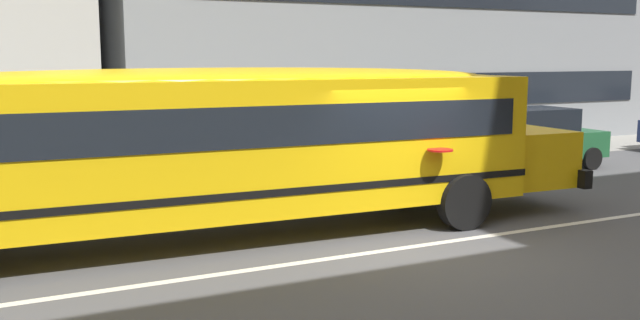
% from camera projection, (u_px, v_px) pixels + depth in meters
% --- Properties ---
extents(ground_plane, '(400.00, 400.00, 0.00)m').
position_uv_depth(ground_plane, '(419.00, 246.00, 11.32)').
color(ground_plane, '#4C4C4F').
extents(sidewalk_far, '(120.00, 3.00, 0.01)m').
position_uv_depth(sidewalk_far, '(244.00, 172.00, 18.52)').
color(sidewalk_far, gray).
rests_on(sidewalk_far, ground_plane).
extents(lane_centreline, '(110.00, 0.16, 0.01)m').
position_uv_depth(lane_centreline, '(419.00, 246.00, 11.32)').
color(lane_centreline, silver).
rests_on(lane_centreline, ground_plane).
extents(school_bus, '(12.80, 3.32, 2.84)m').
position_uv_depth(school_bus, '(229.00, 137.00, 11.70)').
color(school_bus, yellow).
rests_on(school_bus, ground_plane).
extents(parked_car_green_past_driveway, '(3.94, 1.95, 1.64)m').
position_uv_depth(parked_car_green_past_driveway, '(531.00, 137.00, 18.96)').
color(parked_car_green_past_driveway, '#236038').
rests_on(parked_car_green_past_driveway, ground_plane).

